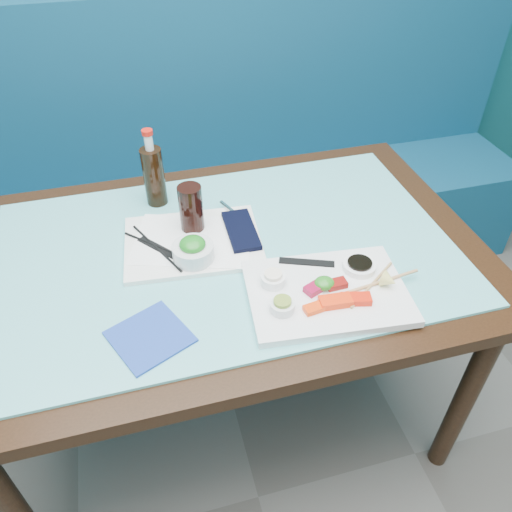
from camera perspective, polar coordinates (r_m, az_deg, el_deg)
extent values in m
cube|color=navy|center=(2.28, -7.17, 2.48)|extent=(3.00, 0.55, 0.45)
cube|color=navy|center=(2.22, -9.21, 15.63)|extent=(3.00, 0.12, 0.95)
cube|color=black|center=(1.37, -3.43, -0.17)|extent=(1.40, 0.90, 0.04)
cylinder|color=black|center=(1.64, 22.79, -14.68)|extent=(0.06, 0.06, 0.71)
cylinder|color=black|center=(1.93, -23.88, -4.80)|extent=(0.06, 0.06, 0.71)
cylinder|color=black|center=(2.05, 11.84, 1.43)|extent=(0.06, 0.06, 0.71)
cube|color=#5FBCBF|center=(1.35, -3.47, 0.60)|extent=(1.22, 0.76, 0.01)
cube|color=white|center=(1.22, 8.09, -4.15)|extent=(0.41, 0.31, 0.02)
cube|color=#FF3E0A|center=(1.16, 6.86, -5.89)|extent=(0.06, 0.04, 0.01)
cube|color=#FF310A|center=(1.18, 9.06, -5.15)|extent=(0.08, 0.04, 0.02)
cube|color=red|center=(1.19, 11.37, -4.85)|extent=(0.08, 0.05, 0.02)
cube|color=maroon|center=(1.20, 6.76, -3.66)|extent=(0.06, 0.05, 0.02)
cube|color=maroon|center=(1.22, 9.17, -3.17)|extent=(0.05, 0.03, 0.02)
ellipsoid|color=#247B1C|center=(1.21, 7.80, -3.09)|extent=(0.06, 0.06, 0.03)
cylinder|color=white|center=(1.15, 3.02, -5.76)|extent=(0.07, 0.07, 0.02)
cylinder|color=olive|center=(1.14, 3.04, -5.19)|extent=(0.05, 0.05, 0.01)
cylinder|color=white|center=(1.21, 1.96, -2.72)|extent=(0.07, 0.07, 0.03)
cylinder|color=white|center=(1.20, 1.98, -2.13)|extent=(0.05, 0.05, 0.01)
cylinder|color=white|center=(1.28, 11.72, -1.13)|extent=(0.10, 0.10, 0.02)
cylinder|color=black|center=(1.27, 11.79, -0.76)|extent=(0.08, 0.08, 0.01)
cone|color=#F7E975|center=(1.24, 14.98, -2.75)|extent=(0.05, 0.05, 0.04)
cube|color=black|center=(1.28, 5.81, -0.71)|extent=(0.14, 0.07, 0.00)
cylinder|color=#AB8350|center=(1.24, 13.12, -3.18)|extent=(0.16, 0.12, 0.01)
cylinder|color=tan|center=(1.25, 13.53, -3.07)|extent=(0.24, 0.04, 0.01)
cube|color=white|center=(1.37, -7.21, 1.57)|extent=(0.39, 0.30, 0.01)
cube|color=white|center=(1.36, -7.23, 1.82)|extent=(0.37, 0.31, 0.00)
cylinder|color=silver|center=(1.29, -7.18, 0.44)|extent=(0.14, 0.14, 0.04)
ellipsoid|color=#1B771C|center=(1.28, -7.28, 1.35)|extent=(0.07, 0.07, 0.03)
cylinder|color=black|center=(1.37, -7.44, 5.44)|extent=(0.08, 0.08, 0.13)
cube|color=black|center=(1.38, -1.72, 2.95)|extent=(0.08, 0.18, 0.01)
cylinder|color=silver|center=(1.46, -2.94, 5.32)|extent=(0.05, 0.09, 0.01)
cylinder|color=black|center=(1.35, -11.30, 0.92)|extent=(0.11, 0.22, 0.01)
cylinder|color=black|center=(1.35, -10.96, 0.98)|extent=(0.17, 0.18, 0.01)
cube|color=black|center=(1.35, -11.12, 0.91)|extent=(0.10, 0.12, 0.00)
cylinder|color=black|center=(1.51, -11.58, 8.86)|extent=(0.08, 0.08, 0.18)
cylinder|color=white|center=(1.45, -12.17, 12.61)|extent=(0.03, 0.03, 0.05)
cylinder|color=red|center=(1.44, -12.34, 13.65)|extent=(0.03, 0.03, 0.01)
cube|color=#1C3C9A|center=(1.15, -12.03, -9.00)|extent=(0.21, 0.21, 0.01)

